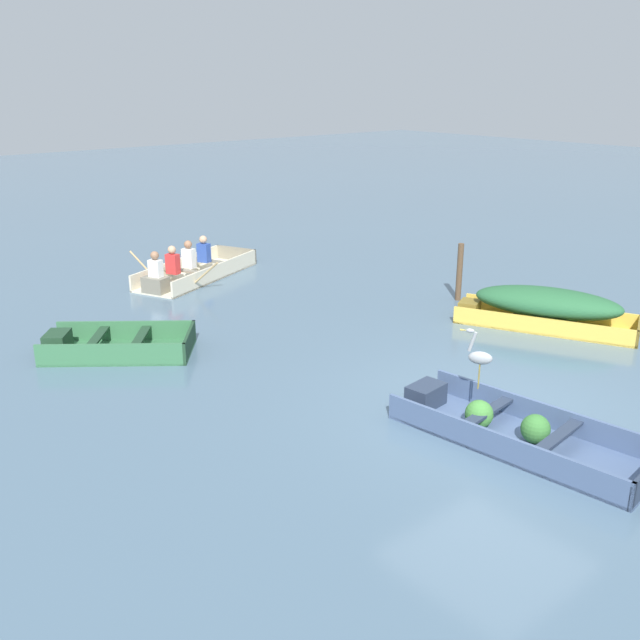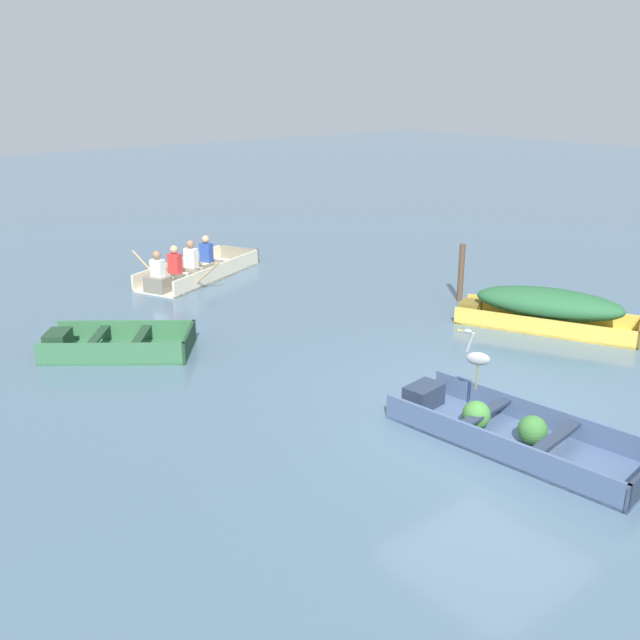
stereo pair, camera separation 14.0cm
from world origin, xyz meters
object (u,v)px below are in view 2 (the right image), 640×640
rowboat_cream_with_crew (193,270)px  heron_on_dinghy (477,357)px  dinghy_slate_blue_foreground (506,429)px  skiff_yellow_mid_moored (547,307)px  mooring_post (461,273)px  skiff_green_near_moored (112,345)px

rowboat_cream_with_crew → heron_on_dinghy: 8.63m
dinghy_slate_blue_foreground → rowboat_cream_with_crew: size_ratio=0.96×
rowboat_cream_with_crew → skiff_yellow_mid_moored: bearing=-64.8°
skiff_yellow_mid_moored → rowboat_cream_with_crew: size_ratio=0.95×
skiff_yellow_mid_moored → mooring_post: 2.15m
dinghy_slate_blue_foreground → skiff_yellow_mid_moored: (4.12, 2.17, 0.28)m
skiff_green_near_moored → heron_on_dinghy: (2.81, -5.42, 0.74)m
heron_on_dinghy → rowboat_cream_with_crew: bearing=86.1°
heron_on_dinghy → mooring_post: 5.44m
skiff_green_near_moored → mooring_post: size_ratio=2.17×
skiff_green_near_moored → skiff_yellow_mid_moored: 7.80m
skiff_yellow_mid_moored → mooring_post: (0.13, 2.14, 0.19)m
heron_on_dinghy → skiff_yellow_mid_moored: bearing=20.7°
dinghy_slate_blue_foreground → skiff_yellow_mid_moored: bearing=27.8°
dinghy_slate_blue_foreground → skiff_green_near_moored: bearing=113.1°
heron_on_dinghy → mooring_post: (4.05, 3.62, -0.28)m
dinghy_slate_blue_foreground → skiff_yellow_mid_moored: 4.67m
skiff_yellow_mid_moored → rowboat_cream_with_crew: rowboat_cream_with_crew is taller
mooring_post → skiff_yellow_mid_moored: bearing=-93.4°
dinghy_slate_blue_foreground → mooring_post: size_ratio=2.82×
skiff_yellow_mid_moored → heron_on_dinghy: (-3.92, -1.48, 0.46)m
dinghy_slate_blue_foreground → skiff_green_near_moored: size_ratio=1.30×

